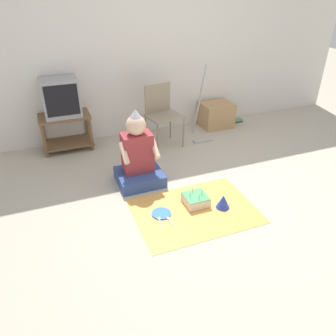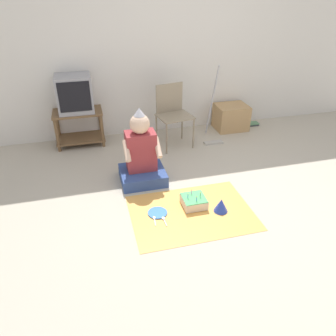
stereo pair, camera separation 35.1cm
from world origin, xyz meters
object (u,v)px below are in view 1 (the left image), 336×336
at_px(book_pile, 237,120).
at_px(birthday_cake, 196,200).
at_px(dust_mop, 201,119).
at_px(folding_chair, 161,111).
at_px(cardboard_box_stack, 216,115).
at_px(person_seated, 138,158).
at_px(paper_plate, 161,213).
at_px(tv, 61,97).
at_px(party_hat_blue, 223,201).

height_order(book_pile, birthday_cake, birthday_cake).
relative_size(book_pile, birthday_cake, 0.76).
bearing_deg(book_pile, dust_mop, -156.03).
relative_size(folding_chair, cardboard_box_stack, 1.76).
relative_size(dust_mop, birthday_cake, 4.64).
height_order(person_seated, birthday_cake, person_seated).
bearing_deg(person_seated, folding_chair, 54.89).
distance_m(birthday_cake, paper_plate, 0.41).
bearing_deg(folding_chair, tv, 165.51).
bearing_deg(folding_chair, cardboard_box_stack, 16.18).
distance_m(person_seated, party_hat_blue, 1.09).
height_order(cardboard_box_stack, birthday_cake, cardboard_box_stack).
relative_size(folding_chair, person_seated, 0.96).
relative_size(party_hat_blue, paper_plate, 0.73).
height_order(birthday_cake, paper_plate, birthday_cake).
relative_size(tv, dust_mop, 0.44).
xyz_separation_m(tv, book_pile, (2.77, -0.00, -0.73)).
relative_size(tv, cardboard_box_stack, 1.02).
bearing_deg(person_seated, dust_mop, 33.77).
bearing_deg(book_pile, paper_plate, -137.37).
relative_size(dust_mop, book_pile, 6.12).
height_order(dust_mop, paper_plate, dust_mop).
bearing_deg(cardboard_box_stack, folding_chair, -163.82).
height_order(birthday_cake, party_hat_blue, birthday_cake).
height_order(cardboard_box_stack, person_seated, person_seated).
xyz_separation_m(dust_mop, paper_plate, (-1.17, -1.50, -0.31)).
bearing_deg(cardboard_box_stack, paper_plate, -131.17).
relative_size(tv, folding_chair, 0.58).
distance_m(tv, cardboard_box_stack, 2.41).
bearing_deg(tv, person_seated, -60.34).
bearing_deg(tv, book_pile, -0.08).
relative_size(birthday_cake, party_hat_blue, 1.66).
bearing_deg(tv, party_hat_blue, -56.24).
bearing_deg(tv, paper_plate, -69.57).
xyz_separation_m(cardboard_box_stack, birthday_cake, (-1.23, -1.84, -0.14)).
bearing_deg(tv, birthday_cake, -59.13).
distance_m(tv, folding_chair, 1.36).
height_order(tv, cardboard_box_stack, tv).
bearing_deg(dust_mop, tv, 168.02).
bearing_deg(paper_plate, folding_chair, 69.57).
distance_m(tv, paper_plate, 2.16).
bearing_deg(paper_plate, party_hat_blue, -11.17).
xyz_separation_m(folding_chair, cardboard_box_stack, (1.05, 0.31, -0.32)).
bearing_deg(folding_chair, book_pile, 12.59).
bearing_deg(cardboard_box_stack, book_pile, 3.25).
bearing_deg(dust_mop, party_hat_blue, -107.83).
bearing_deg(birthday_cake, cardboard_box_stack, 56.16).
height_order(book_pile, person_seated, person_seated).
xyz_separation_m(folding_chair, dust_mop, (0.59, -0.07, -0.19)).
xyz_separation_m(person_seated, birthday_cake, (0.43, -0.67, -0.25)).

